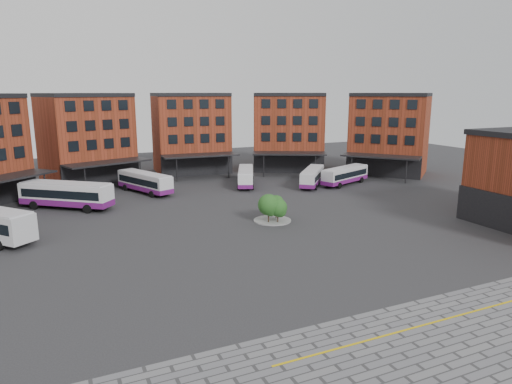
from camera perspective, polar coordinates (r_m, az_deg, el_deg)
name	(u,v)px	position (r m, az deg, el deg)	size (l,w,h in m)	color
ground	(311,256)	(42.72, 6.89, -7.96)	(160.00, 160.00, 0.00)	#28282B
yellow_line	(446,319)	(33.98, 22.70, -14.41)	(26.00, 0.15, 0.02)	gold
main_building	(161,140)	(74.51, -11.78, 6.33)	(94.14, 42.48, 14.60)	maroon
tree_island	(274,207)	(52.67, 2.21, -1.88)	(4.40, 4.40, 3.40)	gray
bus_b	(66,195)	(63.51, -22.64, -0.30)	(11.33, 9.81, 3.45)	white
bus_c	(145,182)	(69.97, -13.74, 1.23)	(6.53, 10.94, 3.05)	silver
bus_d	(246,176)	(73.21, -1.29, 1.97)	(6.10, 10.00, 2.79)	white
bus_e	(312,176)	(73.68, 7.06, 1.94)	(8.23, 8.99, 2.79)	silver
bus_f	(345,175)	(75.51, 11.07, 2.09)	(10.34, 5.96, 2.87)	silver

